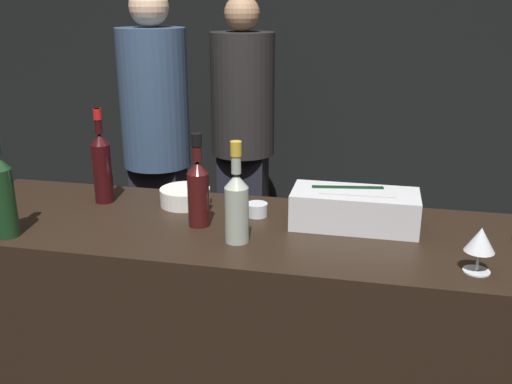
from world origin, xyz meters
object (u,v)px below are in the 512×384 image
Objects in this scene: wine_glass at (480,241)px; red_wine_bottle_burgundy at (2,193)px; rose_wine_bottle at (237,203)px; bowl_white at (185,196)px; person_blond_tee at (156,135)px; person_in_hoodie at (243,127)px; candle_votive at (257,209)px; red_wine_bottle_black_foil at (198,189)px; red_wine_bottle_tall at (102,165)px; ice_bin_with_bottles at (355,207)px.

wine_glass is 0.39× the size of red_wine_bottle_burgundy.
wine_glass is 0.41× the size of rose_wine_bottle.
bowl_white is 1.08m from person_blond_tee.
person_blond_tee reaches higher than person_in_hoodie.
red_wine_bottle_burgundy is at bearing -154.97° from candle_votive.
red_wine_bottle_burgundy is 1.39m from person_blond_tee.
bowl_white is 0.25m from red_wine_bottle_black_foil.
person_blond_tee reaches higher than candle_votive.
red_wine_bottle_burgundy is at bearing -170.95° from rose_wine_bottle.
red_wine_bottle_black_foil is 0.19× the size of person_in_hoodie.
wine_glass reaches higher than bowl_white.
wine_glass is 0.79m from candle_votive.
red_wine_bottle_burgundy is (-0.78, -0.36, 0.13)m from candle_votive.
wine_glass is 0.37× the size of red_wine_bottle_tall.
red_wine_bottle_black_foil is 0.98× the size of rose_wine_bottle.
person_in_hoodie is at bearing 105.52° from candle_votive.
red_wine_bottle_black_foil is (-0.18, -0.13, 0.11)m from candle_votive.
red_wine_bottle_tall is 1.46m from person_in_hoodie.
red_wine_bottle_tall is at bearing 177.72° from candle_votive.
rose_wine_bottle is at bearing 174.83° from wine_glass.
rose_wine_bottle is (-0.01, -0.24, 0.11)m from candle_votive.
red_wine_bottle_black_foil is 1.61m from person_in_hoodie.
person_in_hoodie reaches higher than red_wine_bottle_black_foil.
wine_glass is 0.08× the size of person_in_hoodie.
ice_bin_with_bottles is 2.25× the size of bowl_white.
red_wine_bottle_black_foil is at bearing 21.07° from red_wine_bottle_burgundy.
person_blond_tee is (-1.16, 1.04, -0.04)m from ice_bin_with_bottles.
person_blond_tee reaches higher than rose_wine_bottle.
person_in_hoodie is at bearing 102.92° from rose_wine_bottle.
bowl_white is at bearing 160.15° from wine_glass.
red_wine_bottle_black_foil is (-0.91, 0.18, 0.04)m from wine_glass.
candle_votive is 0.23× the size of rose_wine_bottle.
wine_glass is 2.10m from person_in_hoodie.
rose_wine_bottle is (-0.74, 0.07, 0.04)m from wine_glass.
candle_votive is at bearing 25.03° from red_wine_bottle_burgundy.
red_wine_bottle_tall is 0.21× the size of person_blond_tee.
rose_wine_bottle is at bearing -23.82° from red_wine_bottle_tall.
ice_bin_with_bottles is 1.29× the size of rose_wine_bottle.
ice_bin_with_bottles is 1.18× the size of red_wine_bottle_tall.
ice_bin_with_bottles is 0.55m from red_wine_bottle_black_foil.
ice_bin_with_bottles is 0.98m from red_wine_bottle_tall.
ice_bin_with_bottles is at bearing -4.11° from candle_votive.
candle_votive is at bearing 86.47° from rose_wine_bottle.
wine_glass is 2.02m from person_blond_tee.
wine_glass reaches higher than candle_votive.
red_wine_bottle_tall is at bearing -25.28° from person_in_hoodie.
wine_glass is 0.08× the size of person_blond_tee.
red_wine_bottle_burgundy is at bearing -5.18° from person_blond_tee.
red_wine_bottle_burgundy is at bearing -28.38° from person_in_hoodie.
ice_bin_with_bottles is at bearing 11.34° from red_wine_bottle_black_foil.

